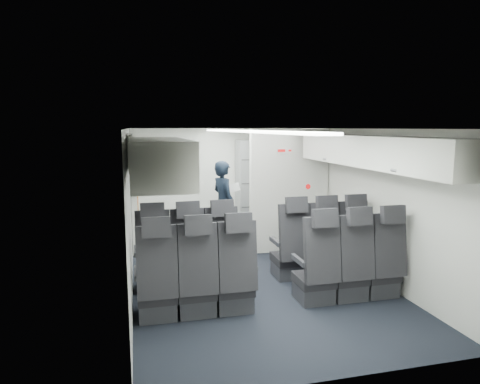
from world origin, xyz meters
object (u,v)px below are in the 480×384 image
seat_row_mid (277,275)px  galley_unit (257,184)px  flight_attendant (223,203)px  carry_on_bag (148,155)px  seat_row_front (256,254)px  boarding_door (134,197)px

seat_row_mid → galley_unit: 4.30m
flight_attendant → carry_on_bag: carry_on_bag is taller
seat_row_front → carry_on_bag: carry_on_bag is taller
seat_row_mid → boarding_door: 3.45m
seat_row_mid → carry_on_bag: size_ratio=8.77×
galley_unit → boarding_door: 2.84m
seat_row_front → boarding_door: (-1.64, 2.09, 0.55)m
galley_unit → flight_attendant: (-1.00, -1.25, -0.17)m
seat_row_front → seat_row_mid: same height
galley_unit → boarding_door: galley_unit is taller
seat_row_front → galley_unit: (0.95, 3.25, 0.55)m
seat_row_front → galley_unit: bearing=73.7°
boarding_door → flight_attendant: size_ratio=1.19×
galley_unit → flight_attendant: 1.61m
carry_on_bag → seat_row_front: bearing=5.7°
flight_attendant → carry_on_bag: size_ratio=4.13×
seat_row_front → carry_on_bag: (-1.45, -0.11, 1.42)m
galley_unit → boarding_door: size_ratio=1.02×
seat_row_front → flight_attendant: bearing=91.4°
boarding_door → flight_attendant: bearing=-2.9°
galley_unit → carry_on_bag: size_ratio=5.00×
boarding_door → carry_on_bag: carry_on_bag is taller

